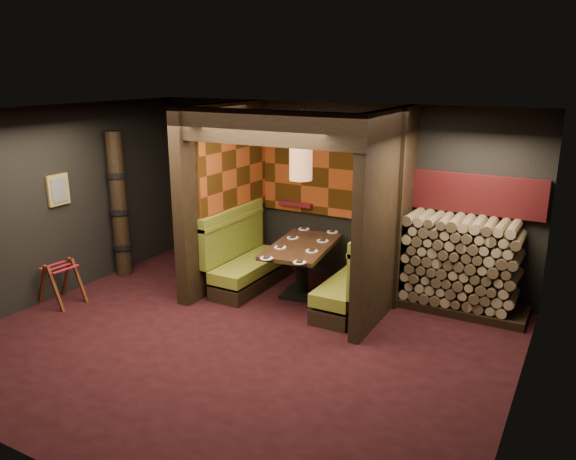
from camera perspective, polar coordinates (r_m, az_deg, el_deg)
The scene contains 23 objects.
floor at distance 7.31m, azimuth -5.05°, elevation -11.27°, with size 6.50×5.50×0.02m, color black.
ceiling at distance 6.52m, azimuth -5.68°, elevation 11.78°, with size 6.50×5.50×0.02m, color black.
wall_back at distance 9.11m, azimuth 4.47°, elevation 3.87°, with size 6.50×0.02×2.85m, color black.
wall_front at distance 4.90m, azimuth -24.01°, elevation -8.37°, with size 6.50×0.02×2.85m, color black.
wall_left at distance 8.98m, azimuth -22.84°, elevation 2.47°, with size 0.02×5.50×2.85m, color black.
wall_right at distance 5.70m, azimuth 23.02°, elevation -4.88°, with size 0.02×5.50×2.85m, color black.
partition_left at distance 8.84m, azimuth -6.58°, elevation 3.43°, with size 0.20×2.20×2.85m, color black.
partition_right at distance 7.68m, azimuth 9.97°, elevation 1.39°, with size 0.15×2.10×2.85m, color black.
header_beam at distance 7.14m, azimuth -2.56°, elevation 10.35°, with size 2.85×0.18×0.44m, color black.
tapa_back_panel at distance 9.00m, azimuth 4.25°, elevation 6.29°, with size 2.40×0.06×1.55m, color #8B3713.
tapa_side_panel at distance 8.83m, azimuth -5.37°, elevation 6.27°, with size 0.04×1.85×1.45m, color #8B3713.
lacquer_shelf at distance 9.33m, azimuth 0.80°, elevation 2.67°, with size 0.60×0.12×0.07m, color #521119.
booth_bench_left at distance 8.90m, azimuth -4.33°, elevation -3.27°, with size 0.68×1.60×1.14m.
booth_bench_right at distance 8.07m, azimuth 7.03°, elevation -5.41°, with size 0.68×1.60×1.14m.
dining_table at distance 8.46m, azimuth 1.41°, elevation -3.01°, with size 1.05×1.65×0.81m.
place_settings at distance 8.38m, azimuth 1.42°, elevation -1.41°, with size 0.89×1.82×0.03m.
pendant_lamp at distance 8.06m, azimuth 1.31°, elevation 6.69°, with size 0.33×0.33×1.05m.
framed_picture at distance 8.96m, azimuth -22.30°, elevation 3.79°, with size 0.05×0.36×0.46m.
luggage_rack at distance 8.92m, azimuth -22.09°, elevation -4.82°, with size 0.66×0.49×0.69m.
totem_column at distance 9.57m, azimuth -16.79°, elevation 2.36°, with size 0.31×0.31×2.40m.
firewood_stack at distance 8.26m, azimuth 17.70°, elevation -3.49°, with size 1.73×0.70×1.36m.
mosaic_header at distance 8.33m, azimuth 18.72°, elevation 3.44°, with size 1.83×0.10×0.56m, color maroon.
bay_front_post at distance 7.90m, azimuth 11.22°, elevation 1.72°, with size 0.08×0.08×2.85m, color black.
Camera 1 is at (3.69, -5.35, 3.33)m, focal length 35.00 mm.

